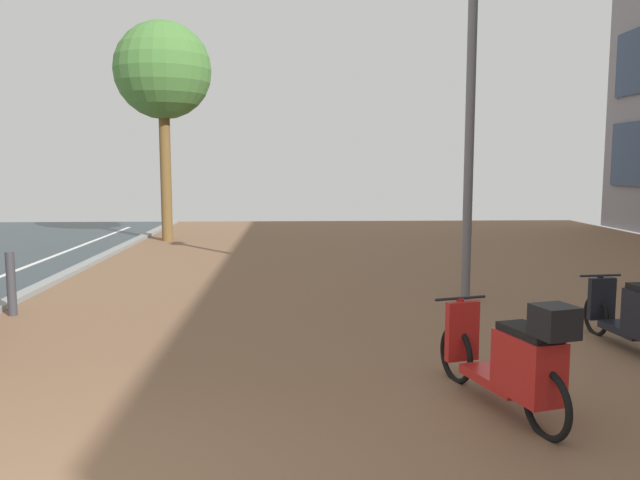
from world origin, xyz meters
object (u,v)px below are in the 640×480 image
(bollard_far, at_px, (11,284))
(scooter_near, at_px, (639,312))
(scooter_mid, at_px, (514,360))
(lamp_post, at_px, (471,67))
(street_tree, at_px, (163,72))

(bollard_far, bearing_deg, scooter_near, -15.40)
(scooter_mid, relative_size, lamp_post, 0.29)
(lamp_post, bearing_deg, bollard_far, -172.80)
(scooter_near, bearing_deg, lamp_post, 110.93)
(scooter_near, height_order, bollard_far, scooter_near)
(lamp_post, bearing_deg, street_tree, 127.82)
(scooter_mid, relative_size, street_tree, 0.32)
(street_tree, relative_size, bollard_far, 6.62)
(scooter_near, distance_m, bollard_far, 7.87)
(scooter_mid, bearing_deg, bollard_far, 146.31)
(bollard_far, bearing_deg, street_tree, 87.11)
(street_tree, bearing_deg, bollard_far, -92.89)
(street_tree, distance_m, bollard_far, 9.50)
(scooter_near, bearing_deg, scooter_mid, -139.69)
(scooter_near, xyz_separation_m, scooter_mid, (-1.96, -1.66, 0.01))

